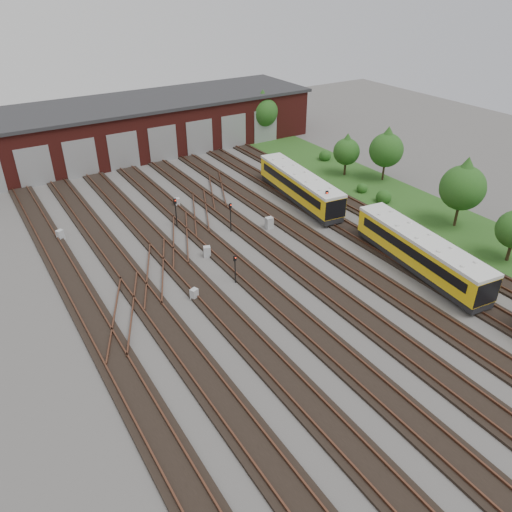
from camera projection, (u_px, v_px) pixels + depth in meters
ground at (313, 305)px, 36.05m from camera, size 120.00×120.00×0.00m
track_network at (306, 300)px, 36.35m from camera, size 30.40×70.00×0.33m
maintenance_shed at (122, 128)px, 63.66m from camera, size 51.00×12.50×6.35m
grass_verge at (398, 200)px, 52.06m from camera, size 8.00×55.00×0.05m
metro_train at (420, 252)px, 39.22m from camera, size 3.88×45.45×2.74m
signal_mast_0 at (235, 266)px, 37.75m from camera, size 0.24×0.22×2.39m
signal_mast_1 at (176, 209)px, 45.73m from camera, size 0.27×0.25×2.90m
signal_mast_2 at (230, 214)px, 45.02m from camera, size 0.25×0.24×2.81m
signal_mast_3 at (326, 203)px, 46.28m from camera, size 0.32×0.31×3.33m
relay_cabinet_0 at (194, 294)px, 36.44m from camera, size 0.64×0.59×0.86m
relay_cabinet_1 at (60, 235)px, 44.34m from camera, size 0.70×0.66×0.93m
relay_cabinet_2 at (207, 252)px, 41.75m from camera, size 0.70×0.64×0.95m
relay_cabinet_3 at (177, 202)px, 50.44m from camera, size 0.66×0.60×0.90m
relay_cabinet_4 at (269, 223)px, 46.21m from camera, size 0.69×0.58×1.11m
tree_0 at (263, 108)px, 67.73m from camera, size 4.16×4.16×6.90m
tree_1 at (347, 149)px, 56.59m from camera, size 3.01×3.01×4.99m
tree_2 at (387, 146)px, 54.85m from camera, size 3.75×3.75×6.21m
tree_4 at (464, 183)px, 44.71m from camera, size 4.09×4.09×6.77m
bush_0 at (384, 195)px, 51.18m from camera, size 1.57×1.57×1.57m
bush_1 at (362, 187)px, 53.58m from camera, size 1.17×1.17×1.17m
bush_2 at (325, 154)px, 62.33m from camera, size 1.49×1.49×1.49m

